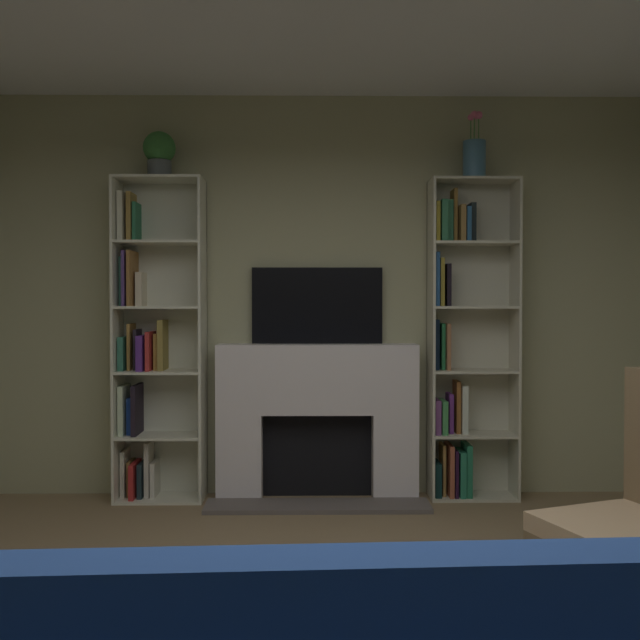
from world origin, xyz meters
name	(u,v)px	position (x,y,z in m)	size (l,w,h in m)	color
wall_back_accent	(317,296)	(0.00, 2.72, 1.43)	(4.97, 0.06, 2.86)	tan
fireplace	(317,416)	(0.00, 2.57, 0.58)	(1.51, 0.54, 1.09)	white
tv	(317,306)	(0.00, 2.66, 1.36)	(0.93, 0.06, 0.54)	black
bookshelf_left	(152,348)	(-1.16, 2.58, 1.06)	(0.61, 0.31, 2.25)	beige
bookshelf_right	(462,346)	(1.03, 2.59, 1.07)	(0.61, 0.27, 2.25)	beige
potted_plant	(159,153)	(-1.10, 2.54, 2.42)	(0.22, 0.22, 0.32)	#52595B
vase_with_flowers	(474,157)	(1.10, 2.54, 2.40)	(0.16, 0.16, 0.47)	teal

